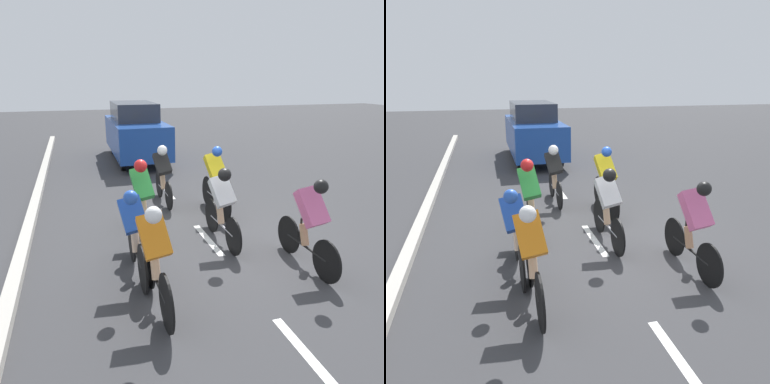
{
  "view_description": "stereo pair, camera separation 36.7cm",
  "coord_description": "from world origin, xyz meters",
  "views": [
    {
      "loc": [
        2.19,
        6.12,
        2.88
      ],
      "look_at": [
        0.31,
        0.15,
        0.95
      ],
      "focal_mm": 35.0,
      "sensor_mm": 36.0,
      "label": 1
    },
    {
      "loc": [
        1.84,
        6.22,
        2.88
      ],
      "look_at": [
        0.31,
        0.15,
        0.95
      ],
      "focal_mm": 35.0,
      "sensor_mm": 36.0,
      "label": 2
    }
  ],
  "objects": [
    {
      "name": "ground_plane",
      "position": [
        0.0,
        0.0,
        0.0
      ],
      "size": [
        60.0,
        60.0,
        0.0
      ],
      "primitive_type": "plane",
      "color": "#38383A"
    },
    {
      "name": "cyclist_orange",
      "position": [
        1.37,
        1.99,
        0.76
      ],
      "size": [
        0.4,
        1.73,
        1.49
      ],
      "color": "black",
      "rests_on": "ground"
    },
    {
      "name": "lane_stripe_mid",
      "position": [
        0.0,
        0.15,
        0.0
      ],
      "size": [
        0.12,
        1.4,
        0.01
      ],
      "primitive_type": "cube",
      "color": "white",
      "rests_on": "ground"
    },
    {
      "name": "support_car",
      "position": [
        0.11,
        -7.21,
        1.03
      ],
      "size": [
        1.7,
        4.51,
        2.03
      ],
      "color": "black",
      "rests_on": "ground"
    },
    {
      "name": "cyclist_yellow",
      "position": [
        -0.6,
        -1.06,
        0.8
      ],
      "size": [
        0.43,
        1.7,
        1.55
      ],
      "color": "black",
      "rests_on": "ground"
    },
    {
      "name": "cyclist_blue",
      "position": [
        1.49,
        1.1,
        0.74
      ],
      "size": [
        0.41,
        1.67,
        1.44
      ],
      "color": "black",
      "rests_on": "ground"
    },
    {
      "name": "curb",
      "position": [
        3.2,
        0.15,
        0.07
      ],
      "size": [
        0.2,
        26.65,
        0.14
      ],
      "primitive_type": "cube",
      "color": "#B7B2A8",
      "rests_on": "ground"
    },
    {
      "name": "cyclist_pink",
      "position": [
        -1.1,
        1.62,
        0.79
      ],
      "size": [
        0.4,
        1.67,
        1.51
      ],
      "color": "black",
      "rests_on": "ground"
    },
    {
      "name": "lane_stripe_near",
      "position": [
        0.0,
        3.35,
        0.0
      ],
      "size": [
        0.12,
        1.4,
        0.01
      ],
      "primitive_type": "cube",
      "color": "white",
      "rests_on": "ground"
    },
    {
      "name": "cyclist_black",
      "position": [
        0.32,
        -2.06,
        0.76
      ],
      "size": [
        0.41,
        1.62,
        1.45
      ],
      "color": "black",
      "rests_on": "ground"
    },
    {
      "name": "cyclist_white",
      "position": [
        -0.16,
        0.4,
        0.77
      ],
      "size": [
        0.42,
        1.69,
        1.46
      ],
      "color": "black",
      "rests_on": "ground"
    },
    {
      "name": "lane_stripe_far",
      "position": [
        0.0,
        -3.05,
        0.0
      ],
      "size": [
        0.12,
        1.4,
        0.01
      ],
      "primitive_type": "cube",
      "color": "white",
      "rests_on": "ground"
    },
    {
      "name": "cyclist_green",
      "position": [
        1.09,
        -0.37,
        0.81
      ],
      "size": [
        0.41,
        1.65,
        1.53
      ],
      "color": "black",
      "rests_on": "ground"
    }
  ]
}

